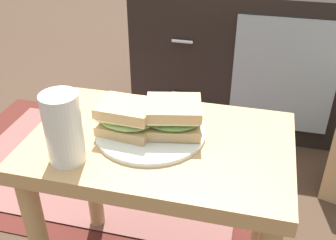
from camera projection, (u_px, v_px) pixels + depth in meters
side_table at (160, 172)px, 0.90m from camera, size 0.56×0.36×0.46m
tv_cabinet at (254, 54)px, 1.69m from camera, size 0.96×0.46×0.58m
area_rug at (106, 165)px, 1.51m from camera, size 1.22×0.77×0.01m
plate at (151, 132)px, 0.87m from camera, size 0.24×0.24×0.01m
sandwich_front at (127, 117)px, 0.85m from camera, size 0.13×0.11×0.07m
sandwich_back at (174, 117)px, 0.84m from camera, size 0.14×0.13×0.07m
beer_glass at (64, 130)px, 0.76m from camera, size 0.07×0.07×0.14m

